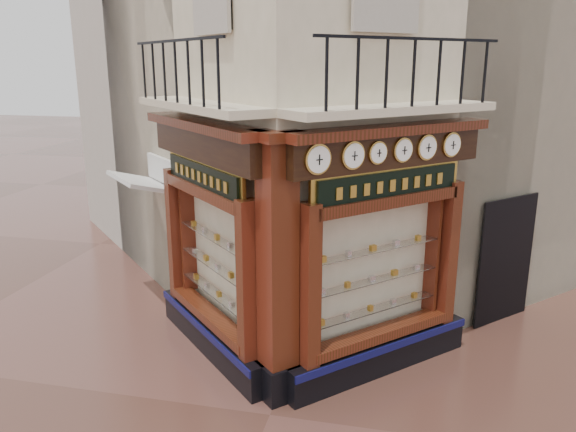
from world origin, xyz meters
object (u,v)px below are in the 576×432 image
(corner_pilaster, at_px, (278,274))
(signboard_right, at_px, (390,185))
(clock_b, at_px, (353,155))
(clock_f, at_px, (452,145))
(clock_d, at_px, (403,150))
(clock_a, at_px, (318,159))
(clock_c, at_px, (378,153))
(awning, at_px, (150,302))
(signboard_left, at_px, (203,176))
(clock_e, at_px, (427,147))

(corner_pilaster, height_order, signboard_right, corner_pilaster)
(clock_b, height_order, clock_f, clock_b)
(clock_d, bearing_deg, clock_a, -180.00)
(clock_d, xyz_separation_m, signboard_right, (-0.17, -0.01, -0.52))
(clock_c, distance_m, awning, 6.27)
(clock_c, xyz_separation_m, signboard_left, (-2.75, 0.33, -0.52))
(clock_a, relative_size, signboard_right, 0.20)
(clock_f, height_order, awning, clock_f)
(clock_e, distance_m, awning, 6.62)
(clock_f, bearing_deg, clock_a, -180.00)
(clock_a, relative_size, clock_e, 1.07)
(clock_f, bearing_deg, awning, 125.50)
(clock_b, relative_size, clock_e, 1.01)
(corner_pilaster, relative_size, clock_f, 10.37)
(clock_a, xyz_separation_m, clock_c, (0.73, 0.73, -0.00))
(awning, xyz_separation_m, signboard_left, (1.95, -1.69, 3.10))
(clock_c, bearing_deg, clock_d, -0.00)
(clock_c, relative_size, awning, 0.20)
(clock_e, height_order, clock_f, clock_e)
(clock_e, bearing_deg, signboard_right, 169.74)
(clock_a, relative_size, awning, 0.26)
(clock_a, relative_size, clock_c, 1.25)
(clock_f, distance_m, signboard_right, 1.26)
(corner_pilaster, relative_size, signboard_right, 1.94)
(clock_d, height_order, clock_f, clock_f)
(awning, bearing_deg, clock_f, -144.50)
(clock_a, relative_size, signboard_left, 0.21)
(clock_d, bearing_deg, awning, 116.56)
(clock_b, bearing_deg, clock_c, 0.00)
(clock_e, height_order, signboard_right, clock_e)
(clock_b, relative_size, signboard_left, 0.20)
(corner_pilaster, relative_size, clock_e, 10.29)
(clock_f, relative_size, signboard_right, 0.19)
(signboard_right, bearing_deg, signboard_left, 135.00)
(clock_b, distance_m, clock_f, 1.93)
(clock_b, relative_size, signboard_right, 0.19)
(clock_a, height_order, clock_b, clock_a)
(clock_d, relative_size, awning, 0.23)
(clock_d, height_order, awning, clock_d)
(awning, bearing_deg, corner_pilaster, -173.40)
(corner_pilaster, bearing_deg, clock_b, -24.08)
(clock_e, bearing_deg, clock_d, -180.00)
(clock_b, height_order, clock_c, clock_b)
(signboard_left, relative_size, signboard_right, 0.96)
(clock_d, xyz_separation_m, signboard_left, (-3.09, -0.01, -0.52))
(clock_d, height_order, signboard_right, clock_d)
(clock_a, height_order, signboard_right, clock_a)
(clock_a, bearing_deg, signboard_right, 4.58)
(clock_e, bearing_deg, clock_c, -180.00)
(corner_pilaster, distance_m, signboard_right, 2.12)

